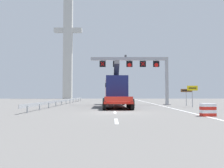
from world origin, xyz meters
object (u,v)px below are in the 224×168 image
Objects in this scene: overhead_lane_gantry at (140,66)px; crash_barrier_striped at (208,110)px; exit_sign_yellow at (193,91)px; bridge_pylon_distant at (69,42)px; tourist_info_sign_brown at (187,93)px; heavy_haul_truck_red at (116,91)px.

crash_barrier_striped is at bearing -80.38° from overhead_lane_gantry.
overhead_lane_gantry is 8.69m from exit_sign_yellow.
exit_sign_yellow is at bearing -62.61° from bridge_pylon_distant.
bridge_pylon_distant reaches higher than overhead_lane_gantry.
bridge_pylon_distant is at bearing 118.97° from tourist_info_sign_brown.
overhead_lane_gantry is 0.32× the size of bridge_pylon_distant.
crash_barrier_striped is (6.31, -13.27, -1.54)m from heavy_haul_truck_red.
overhead_lane_gantry is at bearing 99.62° from crash_barrier_striped.
tourist_info_sign_brown is 2.14× the size of crash_barrier_striped.
bridge_pylon_distant is at bearing 114.41° from overhead_lane_gantry.
heavy_haul_truck_red is (-3.55, -3.05, -3.54)m from overhead_lane_gantry.
heavy_haul_truck_red is at bearing 163.97° from exit_sign_yellow.
overhead_lane_gantry is 4.47× the size of exit_sign_yellow.
heavy_haul_truck_red is at bearing -179.69° from tourist_info_sign_brown.
bridge_pylon_distant is (-18.23, 40.16, 12.78)m from overhead_lane_gantry.
tourist_info_sign_brown is at bearing -27.92° from overhead_lane_gantry.
bridge_pylon_distant is (-20.99, 56.48, 17.86)m from crash_barrier_striped.
exit_sign_yellow reaches higher than tourist_info_sign_brown.
crash_barrier_striped is (-2.90, -13.32, -1.22)m from tourist_info_sign_brown.
heavy_haul_truck_red is 9.22m from tourist_info_sign_brown.
overhead_lane_gantry reaches higher than crash_barrier_striped.
heavy_haul_truck_red is at bearing -139.28° from overhead_lane_gantry.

